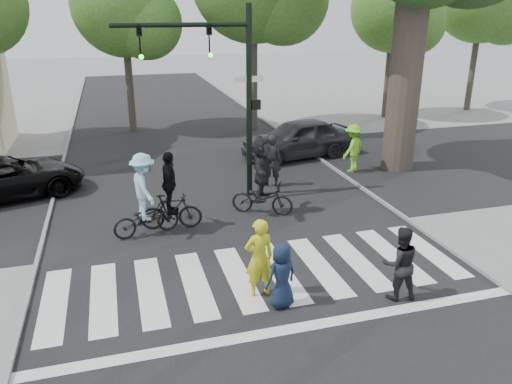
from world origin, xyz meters
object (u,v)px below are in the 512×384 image
pedestrian_woman (259,258)px  pedestrian_adult (400,263)px  car_grey (297,138)px  car_suv (5,178)px  traffic_signal (222,77)px  cyclist_right (262,181)px  cyclist_left (145,201)px  pedestrian_child (282,276)px  cyclist_mid (170,198)px

pedestrian_woman → pedestrian_adult: 2.95m
car_grey → car_suv: bearing=-90.9°
car_suv → pedestrian_woman: bearing=-160.2°
traffic_signal → pedestrian_woman: (-0.60, -6.01, -3.01)m
pedestrian_woman → cyclist_right: (1.38, 4.34, 0.17)m
traffic_signal → cyclist_left: bearing=-140.3°
traffic_signal → car_grey: 6.29m
car_suv → car_grey: (10.79, 1.84, 0.12)m
pedestrian_woman → pedestrian_child: bearing=117.0°
pedestrian_adult → cyclist_mid: size_ratio=0.74×
pedestrian_adult → car_suv: bearing=-34.6°
cyclist_left → cyclist_mid: (0.70, 0.22, -0.08)m
car_grey → cyclist_mid: bearing=-56.3°
cyclist_left → pedestrian_woman: bearing=-61.2°
cyclist_mid → pedestrian_child: bearing=-69.5°
pedestrian_child → cyclist_left: 4.96m
cyclist_right → car_grey: bearing=59.9°
pedestrian_woman → car_grey: pedestrian_woman is taller
pedestrian_woman → pedestrian_child: pedestrian_woman is taller
cyclist_mid → car_grey: (5.92, 5.79, -0.12)m
pedestrian_woman → pedestrian_adult: size_ratio=1.08×
cyclist_right → cyclist_left: bearing=-170.9°
traffic_signal → pedestrian_child: size_ratio=4.24×
cyclist_mid → car_suv: 6.28m
cyclist_left → car_suv: (-4.17, 4.17, -0.32)m
pedestrian_woman → car_suv: pedestrian_woman is taller
traffic_signal → cyclist_mid: size_ratio=2.68×
cyclist_right → pedestrian_woman: bearing=-107.6°
pedestrian_woman → car_grey: bearing=-118.0°
cyclist_mid → cyclist_right: bearing=6.9°
car_grey → pedestrian_adult: bearing=-19.8°
pedestrian_child → pedestrian_adult: pedestrian_adult is taller
pedestrian_woman → cyclist_left: (-2.08, 3.79, 0.11)m
pedestrian_adult → car_grey: size_ratio=0.35×
pedestrian_adult → cyclist_right: 5.47m
pedestrian_woman → pedestrian_adult: bearing=158.3°
pedestrian_child → cyclist_mid: 4.86m
traffic_signal → pedestrian_woman: bearing=-95.7°
traffic_signal → cyclist_right: 3.39m
car_grey → cyclist_left: bearing=-58.4°
pedestrian_child → car_suv: 10.75m
cyclist_right → pedestrian_adult: bearing=-74.9°
cyclist_left → car_grey: (6.63, 6.01, -0.20)m
car_grey → cyclist_right: bearing=-40.7°
pedestrian_adult → cyclist_right: size_ratio=0.70×
traffic_signal → cyclist_mid: 4.10m
car_grey → pedestrian_woman: bearing=-35.5°
cyclist_left → cyclist_mid: cyclist_left is taller
cyclist_left → car_suv: 5.90m
traffic_signal → pedestrian_child: (-0.28, -6.56, -3.19)m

